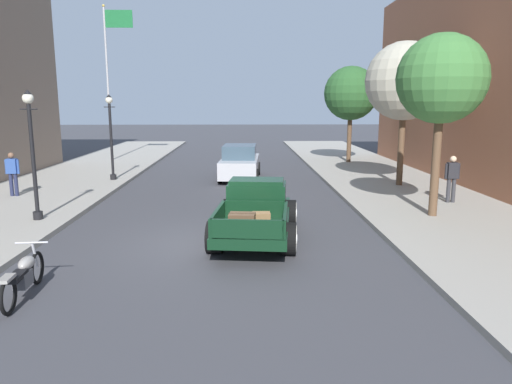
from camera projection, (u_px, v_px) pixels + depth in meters
name	position (u px, v px, depth m)	size (l,w,h in m)	color
ground_plane	(215.00, 243.00, 12.46)	(140.00, 140.00, 0.00)	#3D3D42
sidewalk_right	(488.00, 238.00, 12.64)	(5.50, 64.00, 0.15)	#9E998E
hotrod_truck_dark_green	(257.00, 209.00, 12.99)	(2.53, 5.06, 1.58)	black
motorcycle_parked	(23.00, 275.00, 8.88)	(0.62, 2.12, 0.93)	black
car_background_silver	(240.00, 163.00, 22.89)	(2.08, 4.40, 1.65)	#B7B7BC
pedestrian_sidewalk_left	(13.00, 171.00, 17.85)	(0.53, 0.22, 1.65)	#232847
pedestrian_sidewalk_right	(452.00, 176.00, 16.68)	(0.53, 0.22, 1.65)	#333338
street_lamp_near	(32.00, 145.00, 13.98)	(0.50, 0.32, 3.85)	black
street_lamp_far	(111.00, 131.00, 21.46)	(0.50, 0.32, 3.85)	black
flagpole	(111.00, 66.00, 28.47)	(1.74, 0.16, 9.16)	#B2B2B7
street_tree_nearest	(442.00, 80.00, 14.13)	(2.67, 2.67, 5.51)	brown
street_tree_second	(405.00, 81.00, 19.65)	(3.23, 3.23, 5.98)	brown
street_tree_third	(351.00, 94.00, 27.80)	(3.14, 3.14, 5.60)	brown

